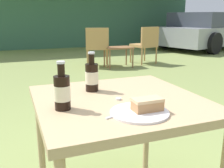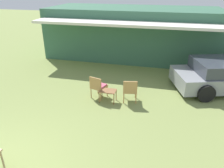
% 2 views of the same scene
% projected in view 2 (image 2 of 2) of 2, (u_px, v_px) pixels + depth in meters
% --- Properties ---
extents(cabin_building, '(9.28, 4.89, 2.70)m').
position_uv_depth(cabin_building, '(132.00, 32.00, 12.43)').
color(cabin_building, '#38664C').
rests_on(cabin_building, ground_plane).
extents(wicker_chair_cushioned, '(0.61, 0.62, 0.86)m').
position_uv_depth(wicker_chair_cushioned, '(98.00, 86.00, 7.98)').
color(wicker_chair_cushioned, '#B2844C').
rests_on(wicker_chair_cushioned, ground_plane).
extents(wicker_chair_plain, '(0.57, 0.58, 0.86)m').
position_uv_depth(wicker_chair_plain, '(130.00, 89.00, 7.69)').
color(wicker_chair_plain, '#B2844C').
rests_on(wicker_chair_plain, ground_plane).
extents(garden_side_table, '(0.59, 0.40, 0.45)m').
position_uv_depth(garden_side_table, '(108.00, 92.00, 7.75)').
color(garden_side_table, brown).
rests_on(garden_side_table, ground_plane).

